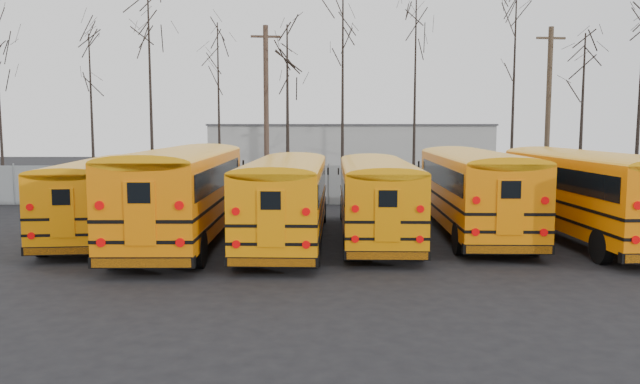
{
  "coord_description": "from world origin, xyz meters",
  "views": [
    {
      "loc": [
        -0.47,
        -19.52,
        4.05
      ],
      "look_at": [
        -0.45,
        3.16,
        1.6
      ],
      "focal_mm": 35.0,
      "sensor_mm": 36.0,
      "label": 1
    }
  ],
  "objects_px": {
    "bus_d": "(376,192)",
    "bus_b": "(184,186)",
    "utility_pole_right": "(548,109)",
    "bus_a": "(101,191)",
    "bus_c": "(286,193)",
    "bus_f": "(585,187)",
    "utility_pole_left": "(266,108)",
    "bus_e": "(473,185)"
  },
  "relations": [
    {
      "from": "bus_d",
      "to": "utility_pole_left",
      "type": "distance_m",
      "value": 16.85
    },
    {
      "from": "bus_a",
      "to": "utility_pole_left",
      "type": "height_order",
      "value": "utility_pole_left"
    },
    {
      "from": "bus_f",
      "to": "bus_c",
      "type": "bearing_deg",
      "value": -178.48
    },
    {
      "from": "bus_b",
      "to": "utility_pole_right",
      "type": "distance_m",
      "value": 23.69
    },
    {
      "from": "bus_d",
      "to": "utility_pole_left",
      "type": "bearing_deg",
      "value": 109.44
    },
    {
      "from": "bus_e",
      "to": "utility_pole_right",
      "type": "bearing_deg",
      "value": 62.55
    },
    {
      "from": "bus_d",
      "to": "utility_pole_right",
      "type": "relative_size",
      "value": 1.09
    },
    {
      "from": "bus_c",
      "to": "bus_f",
      "type": "height_order",
      "value": "bus_f"
    },
    {
      "from": "bus_e",
      "to": "bus_f",
      "type": "relative_size",
      "value": 0.99
    },
    {
      "from": "bus_a",
      "to": "utility_pole_right",
      "type": "height_order",
      "value": "utility_pole_right"
    },
    {
      "from": "bus_e",
      "to": "utility_pole_right",
      "type": "distance_m",
      "value": 15.94
    },
    {
      "from": "bus_a",
      "to": "utility_pole_right",
      "type": "bearing_deg",
      "value": 28.07
    },
    {
      "from": "bus_b",
      "to": "bus_d",
      "type": "height_order",
      "value": "bus_b"
    },
    {
      "from": "utility_pole_right",
      "to": "bus_a",
      "type": "bearing_deg",
      "value": -152.03
    },
    {
      "from": "bus_b",
      "to": "bus_e",
      "type": "relative_size",
      "value": 1.04
    },
    {
      "from": "bus_b",
      "to": "utility_pole_right",
      "type": "xyz_separation_m",
      "value": [
        17.9,
        15.23,
        2.99
      ]
    },
    {
      "from": "bus_c",
      "to": "bus_e",
      "type": "bearing_deg",
      "value": 17.05
    },
    {
      "from": "bus_a",
      "to": "utility_pole_right",
      "type": "relative_size",
      "value": 1.08
    },
    {
      "from": "bus_a",
      "to": "bus_c",
      "type": "height_order",
      "value": "bus_c"
    },
    {
      "from": "bus_d",
      "to": "bus_f",
      "type": "bearing_deg",
      "value": 0.47
    },
    {
      "from": "bus_d",
      "to": "bus_b",
      "type": "bearing_deg",
      "value": -174.4
    },
    {
      "from": "bus_d",
      "to": "bus_e",
      "type": "distance_m",
      "value": 3.8
    },
    {
      "from": "utility_pole_left",
      "to": "bus_f",
      "type": "bearing_deg",
      "value": -58.68
    },
    {
      "from": "bus_c",
      "to": "utility_pole_right",
      "type": "bearing_deg",
      "value": 48.95
    },
    {
      "from": "bus_d",
      "to": "utility_pole_right",
      "type": "xyz_separation_m",
      "value": [
        11.27,
        14.72,
        3.24
      ]
    },
    {
      "from": "bus_a",
      "to": "bus_f",
      "type": "bearing_deg",
      "value": -8.04
    },
    {
      "from": "bus_d",
      "to": "utility_pole_left",
      "type": "relative_size",
      "value": 1.06
    },
    {
      "from": "bus_b",
      "to": "bus_f",
      "type": "distance_m",
      "value": 13.91
    },
    {
      "from": "utility_pole_left",
      "to": "bus_b",
      "type": "bearing_deg",
      "value": -102.1
    },
    {
      "from": "bus_f",
      "to": "bus_d",
      "type": "bearing_deg",
      "value": 177.07
    },
    {
      "from": "bus_a",
      "to": "bus_d",
      "type": "bearing_deg",
      "value": -9.21
    },
    {
      "from": "utility_pole_left",
      "to": "bus_a",
      "type": "bearing_deg",
      "value": -114.21
    },
    {
      "from": "bus_b",
      "to": "utility_pole_left",
      "type": "distance_m",
      "value": 16.55
    },
    {
      "from": "bus_d",
      "to": "bus_f",
      "type": "height_order",
      "value": "bus_f"
    },
    {
      "from": "bus_a",
      "to": "bus_c",
      "type": "distance_m",
      "value": 6.88
    },
    {
      "from": "bus_d",
      "to": "utility_pole_right",
      "type": "height_order",
      "value": "utility_pole_right"
    },
    {
      "from": "utility_pole_right",
      "to": "bus_f",
      "type": "bearing_deg",
      "value": -110.88
    },
    {
      "from": "bus_c",
      "to": "bus_e",
      "type": "relative_size",
      "value": 0.95
    },
    {
      "from": "bus_f",
      "to": "bus_e",
      "type": "bearing_deg",
      "value": 160.0
    },
    {
      "from": "bus_a",
      "to": "bus_e",
      "type": "bearing_deg",
      "value": -3.71
    },
    {
      "from": "bus_e",
      "to": "bus_f",
      "type": "bearing_deg",
      "value": -16.09
    },
    {
      "from": "bus_a",
      "to": "bus_c",
      "type": "relative_size",
      "value": 0.96
    }
  ]
}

